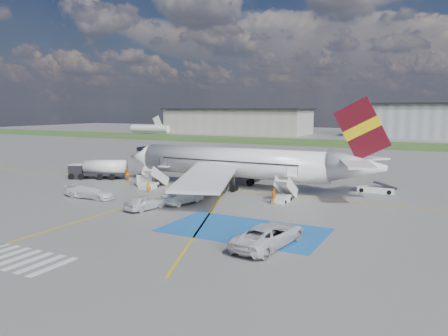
{
  "coord_description": "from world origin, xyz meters",
  "views": [
    {
      "loc": [
        25.4,
        -37.61,
        10.53
      ],
      "look_at": [
        1.91,
        7.89,
        3.5
      ],
      "focal_mm": 35.0,
      "sensor_mm": 36.0,
      "label": 1
    }
  ],
  "objects_px": {
    "fuel_tanker": "(99,171)",
    "car_silver_b": "(183,196)",
    "airliner": "(243,163)",
    "van_white_b": "(90,190)",
    "gpu_cart": "(146,180)",
    "van_white_a": "(269,231)",
    "belt_loader": "(376,190)",
    "car_silver_a": "(145,202)"
  },
  "relations": [
    {
      "from": "car_silver_a",
      "to": "gpu_cart",
      "type": "bearing_deg",
      "value": -42.33
    },
    {
      "from": "car_silver_a",
      "to": "van_white_a",
      "type": "relative_size",
      "value": 0.75
    },
    {
      "from": "fuel_tanker",
      "to": "gpu_cart",
      "type": "bearing_deg",
      "value": -32.58
    },
    {
      "from": "airliner",
      "to": "belt_loader",
      "type": "distance_m",
      "value": 17.25
    },
    {
      "from": "car_silver_a",
      "to": "belt_loader",
      "type": "bearing_deg",
      "value": -123.21
    },
    {
      "from": "airliner",
      "to": "van_white_b",
      "type": "height_order",
      "value": "airliner"
    },
    {
      "from": "car_silver_b",
      "to": "van_white_b",
      "type": "xyz_separation_m",
      "value": [
        -11.42,
        -2.41,
        0.13
      ]
    },
    {
      "from": "airliner",
      "to": "van_white_b",
      "type": "xyz_separation_m",
      "value": [
        -13.35,
        -13.97,
        -2.42
      ]
    },
    {
      "from": "fuel_tanker",
      "to": "car_silver_b",
      "type": "height_order",
      "value": "fuel_tanker"
    },
    {
      "from": "fuel_tanker",
      "to": "van_white_b",
      "type": "xyz_separation_m",
      "value": [
        9.2,
        -11.26,
        -0.24
      ]
    },
    {
      "from": "gpu_cart",
      "to": "belt_loader",
      "type": "height_order",
      "value": "gpu_cart"
    },
    {
      "from": "airliner",
      "to": "car_silver_a",
      "type": "relative_size",
      "value": 7.93
    },
    {
      "from": "gpu_cart",
      "to": "car_silver_b",
      "type": "xyz_separation_m",
      "value": [
        10.53,
        -7.07,
        0.06
      ]
    },
    {
      "from": "gpu_cart",
      "to": "car_silver_a",
      "type": "distance_m",
      "value": 14.18
    },
    {
      "from": "van_white_a",
      "to": "van_white_b",
      "type": "xyz_separation_m",
      "value": [
        -25.42,
        7.11,
        -0.19
      ]
    },
    {
      "from": "car_silver_b",
      "to": "belt_loader",
      "type": "bearing_deg",
      "value": -127.42
    },
    {
      "from": "fuel_tanker",
      "to": "belt_loader",
      "type": "height_order",
      "value": "fuel_tanker"
    },
    {
      "from": "fuel_tanker",
      "to": "car_silver_b",
      "type": "relative_size",
      "value": 1.68
    },
    {
      "from": "car_silver_b",
      "to": "van_white_a",
      "type": "height_order",
      "value": "van_white_a"
    },
    {
      "from": "car_silver_a",
      "to": "airliner",
      "type": "bearing_deg",
      "value": -93.38
    },
    {
      "from": "airliner",
      "to": "van_white_a",
      "type": "bearing_deg",
      "value": -60.21
    },
    {
      "from": "van_white_a",
      "to": "car_silver_a",
      "type": "bearing_deg",
      "value": -11.67
    },
    {
      "from": "fuel_tanker",
      "to": "van_white_a",
      "type": "xyz_separation_m",
      "value": [
        34.62,
        -18.36,
        -0.05
      ]
    },
    {
      "from": "gpu_cart",
      "to": "van_white_a",
      "type": "relative_size",
      "value": 0.39
    },
    {
      "from": "gpu_cart",
      "to": "van_white_b",
      "type": "bearing_deg",
      "value": -119.21
    },
    {
      "from": "car_silver_b",
      "to": "van_white_a",
      "type": "xyz_separation_m",
      "value": [
        14.0,
        -9.51,
        0.32
      ]
    },
    {
      "from": "airliner",
      "to": "car_silver_b",
      "type": "bearing_deg",
      "value": -99.51
    },
    {
      "from": "belt_loader",
      "to": "van_white_a",
      "type": "height_order",
      "value": "van_white_a"
    },
    {
      "from": "car_silver_a",
      "to": "fuel_tanker",
      "type": "bearing_deg",
      "value": -24.56
    },
    {
      "from": "belt_loader",
      "to": "car_silver_a",
      "type": "relative_size",
      "value": 1.02
    },
    {
      "from": "belt_loader",
      "to": "car_silver_b",
      "type": "height_order",
      "value": "car_silver_b"
    },
    {
      "from": "airliner",
      "to": "gpu_cart",
      "type": "height_order",
      "value": "airliner"
    },
    {
      "from": "belt_loader",
      "to": "van_white_b",
      "type": "distance_m",
      "value": 35.21
    },
    {
      "from": "gpu_cart",
      "to": "van_white_b",
      "type": "xyz_separation_m",
      "value": [
        -0.89,
        -9.47,
        0.19
      ]
    },
    {
      "from": "car_silver_b",
      "to": "gpu_cart",
      "type": "bearing_deg",
      "value": -24.12
    },
    {
      "from": "gpu_cart",
      "to": "van_white_a",
      "type": "xyz_separation_m",
      "value": [
        24.53,
        -16.58,
        0.38
      ]
    },
    {
      "from": "gpu_cart",
      "to": "fuel_tanker",
      "type": "bearing_deg",
      "value": 146.11
    },
    {
      "from": "gpu_cart",
      "to": "airliner",
      "type": "bearing_deg",
      "value": -4.04
    },
    {
      "from": "fuel_tanker",
      "to": "van_white_a",
      "type": "height_order",
      "value": "fuel_tanker"
    },
    {
      "from": "fuel_tanker",
      "to": "van_white_b",
      "type": "height_order",
      "value": "fuel_tanker"
    },
    {
      "from": "car_silver_b",
      "to": "van_white_a",
      "type": "bearing_deg",
      "value": 155.56
    },
    {
      "from": "gpu_cart",
      "to": "van_white_b",
      "type": "relative_size",
      "value": 0.49
    }
  ]
}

